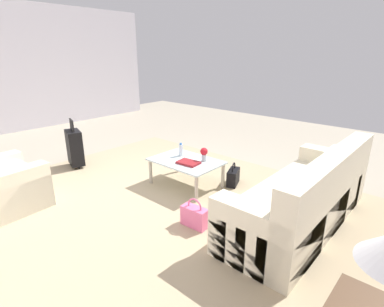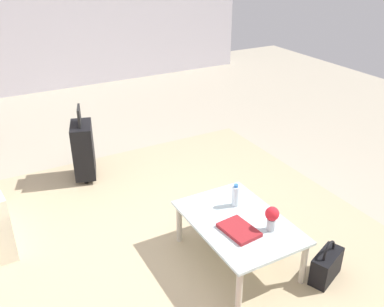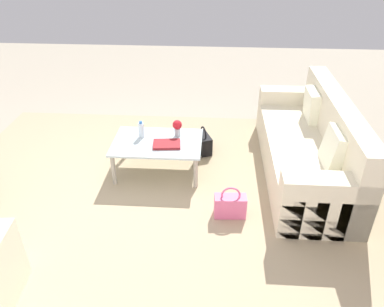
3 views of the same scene
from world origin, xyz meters
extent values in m
plane|color=#A89E89|center=(0.00, 0.00, 0.00)|extent=(12.00, 12.00, 0.00)
cube|color=silver|center=(5.06, 0.00, 1.55)|extent=(0.12, 8.00, 3.10)
cube|color=tan|center=(-0.60, 0.20, 0.00)|extent=(5.20, 4.40, 0.01)
cube|color=beige|center=(-2.10, -0.60, 0.23)|extent=(0.85, 2.35, 0.45)
cube|color=beige|center=(-2.41, -0.60, 0.46)|extent=(0.22, 2.35, 0.93)
cube|color=beige|center=(-2.10, 0.46, 0.32)|extent=(0.85, 0.24, 0.64)
cube|color=beige|center=(-2.10, -1.66, 0.32)|extent=(0.85, 0.24, 0.64)
cube|color=white|center=(-2.25, -0.07, 0.63)|extent=(0.18, 0.40, 0.41)
cube|color=white|center=(-2.25, -1.13, 0.63)|extent=(0.15, 0.40, 0.41)
cube|color=beige|center=(0.90, 1.60, 0.22)|extent=(1.00, 0.98, 0.44)
cube|color=beige|center=(0.54, 1.57, 0.30)|extent=(0.28, 0.92, 0.60)
cube|color=white|center=(0.90, 1.55, 0.48)|extent=(0.74, 0.70, 0.08)
cube|color=silver|center=(-0.40, -0.50, 0.39)|extent=(1.03, 0.70, 0.02)
cylinder|color=#ADA899|center=(-0.86, -0.20, 0.19)|extent=(0.05, 0.05, 0.38)
cylinder|color=#ADA899|center=(0.06, -0.20, 0.19)|extent=(0.05, 0.05, 0.38)
cylinder|color=#ADA899|center=(-0.86, -0.80, 0.19)|extent=(0.05, 0.05, 0.38)
cylinder|color=#ADA899|center=(0.06, -0.80, 0.19)|extent=(0.05, 0.05, 0.38)
cylinder|color=silver|center=(-0.20, -0.60, 0.50)|extent=(0.06, 0.06, 0.18)
cylinder|color=#2D6BBC|center=(-0.20, -0.60, 0.60)|extent=(0.04, 0.04, 0.02)
cube|color=maroon|center=(-0.52, -0.42, 0.42)|extent=(0.33, 0.25, 0.03)
cylinder|color=#B2B7BC|center=(-0.62, -0.65, 0.46)|extent=(0.07, 0.07, 0.10)
sphere|color=red|center=(-0.62, -0.65, 0.56)|extent=(0.11, 0.11, 0.11)
cube|color=black|center=(1.60, 0.20, 0.35)|extent=(0.45, 0.33, 0.60)
cube|color=black|center=(1.60, 0.20, 0.75)|extent=(0.24, 0.09, 0.20)
cylinder|color=black|center=(1.47, 0.24, 0.03)|extent=(0.03, 0.05, 0.05)
cylinder|color=black|center=(1.73, 0.16, 0.03)|extent=(0.03, 0.05, 0.05)
cube|color=pink|center=(-1.24, 0.27, 0.12)|extent=(0.33, 0.16, 0.24)
torus|color=pink|center=(-1.24, 0.27, 0.26)|extent=(0.20, 0.03, 0.20)
cube|color=black|center=(-0.92, -1.00, 0.12)|extent=(0.25, 0.35, 0.24)
torus|color=black|center=(-0.92, -1.00, 0.26)|extent=(0.09, 0.19, 0.20)
camera|label=1|loc=(-3.23, 2.57, 1.93)|focal=28.00mm
camera|label=2|loc=(-2.70, 1.20, 2.42)|focal=40.00mm
camera|label=3|loc=(-1.05, 3.24, 2.54)|focal=35.00mm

